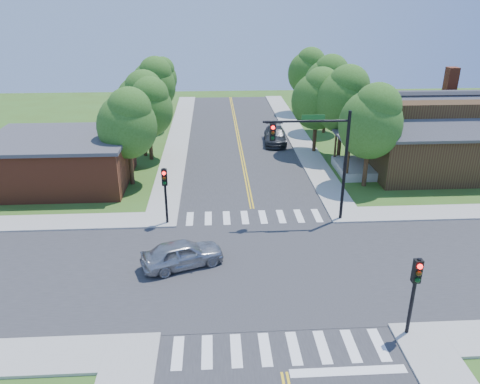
{
  "coord_description": "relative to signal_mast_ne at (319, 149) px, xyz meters",
  "views": [
    {
      "loc": [
        -2.53,
        -21.35,
        13.59
      ],
      "look_at": [
        -0.96,
        5.41,
        2.2
      ],
      "focal_mm": 35.0,
      "sensor_mm": 36.0,
      "label": 1
    }
  ],
  "objects": [
    {
      "name": "road_ew",
      "position": [
        -3.91,
        -5.59,
        -4.83
      ],
      "size": [
        90.0,
        10.0,
        0.04
      ],
      "primitive_type": "cube",
      "color": "#2D2D30",
      "rests_on": "ground"
    },
    {
      "name": "signal_pole_nw",
      "position": [
        -9.51,
        -0.01,
        -2.19
      ],
      "size": [
        0.34,
        0.42,
        3.8
      ],
      "color": "black",
      "rests_on": "ground"
    },
    {
      "name": "tree_house",
      "position": [
        2.92,
        14.01,
        0.27
      ],
      "size": [
        4.59,
        4.36,
        7.81
      ],
      "color": "#382314",
      "rests_on": "ground"
    },
    {
      "name": "house_ne",
      "position": [
        11.19,
        8.65,
        -1.52
      ],
      "size": [
        13.05,
        8.8,
        7.11
      ],
      "color": "#341F12",
      "rests_on": "ground"
    },
    {
      "name": "tree_bldg",
      "position": [
        -11.92,
        12.89,
        -0.06
      ],
      "size": [
        4.31,
        4.09,
        7.32
      ],
      "color": "#382314",
      "rests_on": "ground"
    },
    {
      "name": "road_ns",
      "position": [
        -3.91,
        -5.59,
        -4.83
      ],
      "size": [
        10.0,
        90.0,
        0.04
      ],
      "primitive_type": "cube",
      "color": "#2D2D30",
      "rests_on": "ground"
    },
    {
      "name": "signal_mast_ne",
      "position": [
        0.0,
        0.0,
        0.0
      ],
      "size": [
        5.3,
        0.42,
        7.2
      ],
      "color": "black",
      "rests_on": "ground"
    },
    {
      "name": "crosswalk_north",
      "position": [
        -3.91,
        0.61,
        -4.8
      ],
      "size": [
        8.85,
        2.0,
        0.01
      ],
      "color": "white",
      "rests_on": "ground"
    },
    {
      "name": "tree_e_c",
      "position": [
        5.33,
        20.6,
        0.47
      ],
      "size": [
        4.77,
        4.53,
        8.11
      ],
      "color": "#382314",
      "rests_on": "ground"
    },
    {
      "name": "car_dgrey",
      "position": [
        -0.41,
        17.03,
        -4.11
      ],
      "size": [
        2.88,
        5.44,
        1.49
      ],
      "primitive_type": "imported",
      "rotation": [
        0.0,
        0.0,
        -0.08
      ],
      "color": "#2E3033",
      "rests_on": "ground"
    },
    {
      "name": "car_silver",
      "position": [
        -8.26,
        -5.08,
        -4.1
      ],
      "size": [
        4.57,
        5.51,
        1.49
      ],
      "primitive_type": "imported",
      "rotation": [
        0.0,
        0.0,
        1.92
      ],
      "color": "#A3A5A9",
      "rests_on": "ground"
    },
    {
      "name": "tree_w_a",
      "position": [
        -12.72,
        7.09,
        0.07
      ],
      "size": [
        4.42,
        4.2,
        7.51
      ],
      "color": "#382314",
      "rests_on": "ground"
    },
    {
      "name": "crosswalk_south",
      "position": [
        -3.91,
        -11.79,
        -4.8
      ],
      "size": [
        8.85,
        2.0,
        0.01
      ],
      "color": "white",
      "rests_on": "ground"
    },
    {
      "name": "ground",
      "position": [
        -3.91,
        -5.59,
        -4.85
      ],
      "size": [
        100.0,
        100.0,
        0.0
      ],
      "primitive_type": "plane",
      "color": "#39571B",
      "rests_on": "ground"
    },
    {
      "name": "signal_pole_se",
      "position": [
        1.69,
        -11.21,
        -2.19
      ],
      "size": [
        0.34,
        0.42,
        3.8
      ],
      "color": "black",
      "rests_on": "ground"
    },
    {
      "name": "sidewalk_ne",
      "position": [
        11.9,
        10.23,
        -4.78
      ],
      "size": [
        40.0,
        40.0,
        0.14
      ],
      "color": "#9E9B93",
      "rests_on": "ground"
    },
    {
      "name": "tree_w_c",
      "position": [
        -12.48,
        22.37,
        0.28
      ],
      "size": [
        4.6,
        4.37,
        7.83
      ],
      "color": "#382314",
      "rests_on": "ground"
    },
    {
      "name": "tree_w_d",
      "position": [
        -12.61,
        30.96,
        -0.44
      ],
      "size": [
        3.96,
        3.76,
        6.73
      ],
      "color": "#382314",
      "rests_on": "ground"
    },
    {
      "name": "tree_w_b",
      "position": [
        -12.59,
        13.97,
        0.2
      ],
      "size": [
        4.53,
        4.31,
        7.71
      ],
      "color": "#382314",
      "rests_on": "ground"
    },
    {
      "name": "sidewalk_nw",
      "position": [
        -19.73,
        10.23,
        -4.78
      ],
      "size": [
        40.0,
        40.0,
        0.14
      ],
      "color": "#9E9B93",
      "rests_on": "ground"
    },
    {
      "name": "tree_e_a",
      "position": [
        5.08,
        5.64,
        0.32
      ],
      "size": [
        4.64,
        4.41,
        7.89
      ],
      "color": "#382314",
      "rests_on": "ground"
    },
    {
      "name": "centerline",
      "position": [
        -3.91,
        -5.59,
        -4.8
      ],
      "size": [
        0.3,
        90.0,
        0.01
      ],
      "color": "yellow",
      "rests_on": "ground"
    },
    {
      "name": "tree_e_b",
      "position": [
        4.79,
        12.31,
        0.55
      ],
      "size": [
        4.85,
        4.61,
        8.24
      ],
      "color": "#382314",
      "rests_on": "ground"
    },
    {
      "name": "building_nw",
      "position": [
        -18.11,
        7.61,
        -2.97
      ],
      "size": [
        10.4,
        8.4,
        3.73
      ],
      "color": "brown",
      "rests_on": "ground"
    },
    {
      "name": "stop_bar",
      "position": [
        -1.41,
        -13.19,
        -4.85
      ],
      "size": [
        4.6,
        0.45,
        0.09
      ],
      "primitive_type": "cube",
      "color": "white",
      "rests_on": "ground"
    },
    {
      "name": "tree_e_d",
      "position": [
        4.98,
        29.18,
        0.34
      ],
      "size": [
        4.66,
        4.43,
        7.93
      ],
      "color": "#382314",
      "rests_on": "ground"
    },
    {
      "name": "intersection_patch",
      "position": [
        -3.91,
        -5.59,
        -4.85
      ],
      "size": [
        10.2,
        10.2,
        0.06
      ],
      "primitive_type": "cube",
      "color": "#2D2D30",
      "rests_on": "ground"
    }
  ]
}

